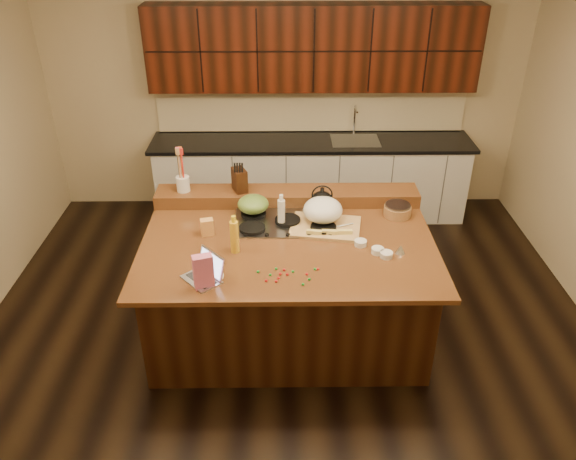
{
  "coord_description": "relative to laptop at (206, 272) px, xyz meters",
  "views": [
    {
      "loc": [
        -0.05,
        -3.9,
        3.33
      ],
      "look_at": [
        0.0,
        0.05,
        1.0
      ],
      "focal_mm": 35.0,
      "sensor_mm": 36.0,
      "label": 1
    }
  ],
  "objects": [
    {
      "name": "room",
      "position": [
        0.61,
        0.51,
        0.38
      ],
      "size": [
        5.52,
        5.02,
        2.72
      ],
      "color": "black",
      "rests_on": "ground"
    },
    {
      "name": "island",
      "position": [
        0.61,
        0.51,
        -0.51
      ],
      "size": [
        2.4,
        1.6,
        0.92
      ],
      "color": "black",
      "rests_on": "ground"
    },
    {
      "name": "back_ledge",
      "position": [
        0.61,
        1.21,
        0.01
      ],
      "size": [
        2.4,
        0.3,
        0.12
      ],
      "primitive_type": "cube",
      "color": "black",
      "rests_on": "island"
    },
    {
      "name": "cooktop",
      "position": [
        0.61,
        0.81,
        -0.04
      ],
      "size": [
        0.92,
        0.52,
        0.05
      ],
      "color": "gray",
      "rests_on": "island"
    },
    {
      "name": "back_counter",
      "position": [
        0.91,
        2.73,
        0.01
      ],
      "size": [
        3.7,
        0.66,
        2.4
      ],
      "color": "silver",
      "rests_on": "ground"
    },
    {
      "name": "kettle",
      "position": [
        0.91,
        0.94,
        0.09
      ],
      "size": [
        0.27,
        0.27,
        0.19
      ],
      "primitive_type": "ellipsoid",
      "rotation": [
        0.0,
        0.0,
        -0.34
      ],
      "color": "black",
      "rests_on": "cooktop"
    },
    {
      "name": "green_bowl",
      "position": [
        0.31,
        0.94,
        0.07
      ],
      "size": [
        0.34,
        0.34,
        0.15
      ],
      "primitive_type": "ellipsoid",
      "rotation": [
        0.0,
        0.0,
        0.31
      ],
      "color": "#53752E",
      "rests_on": "cooktop"
    },
    {
      "name": "laptop",
      "position": [
        0.0,
        0.0,
        0.0
      ],
      "size": [
        0.35,
        0.36,
        0.2
      ],
      "rotation": [
        0.0,
        0.0,
        -0.84
      ],
      "color": "#B7B7BC",
      "rests_on": "island"
    },
    {
      "name": "oil_bottle",
      "position": [
        0.19,
        0.36,
        0.08
      ],
      "size": [
        0.08,
        0.08,
        0.27
      ],
      "primitive_type": "cylinder",
      "rotation": [
        0.0,
        0.0,
        -0.09
      ],
      "color": "yellow",
      "rests_on": "island"
    },
    {
      "name": "vinegar_bottle",
      "position": [
        0.56,
        0.76,
        0.07
      ],
      "size": [
        0.08,
        0.08,
        0.25
      ],
      "primitive_type": "cylinder",
      "rotation": [
        0.0,
        0.0,
        0.32
      ],
      "color": "silver",
      "rests_on": "island"
    },
    {
      "name": "wooden_tray",
      "position": [
        0.92,
        0.78,
        0.05
      ],
      "size": [
        0.64,
        0.51,
        0.23
      ],
      "rotation": [
        0.0,
        0.0,
        -0.17
      ],
      "color": "tan",
      "rests_on": "island"
    },
    {
      "name": "ramekin_a",
      "position": [
        1.31,
        0.33,
        -0.03
      ],
      "size": [
        0.11,
        0.11,
        0.04
      ],
      "primitive_type": "cylinder",
      "rotation": [
        0.0,
        0.0,
        0.14
      ],
      "color": "white",
      "rests_on": "island"
    },
    {
      "name": "ramekin_b",
      "position": [
        1.37,
        0.27,
        -0.03
      ],
      "size": [
        0.13,
        0.13,
        0.04
      ],
      "primitive_type": "cylinder",
      "rotation": [
        0.0,
        0.0,
        0.35
      ],
      "color": "white",
      "rests_on": "island"
    },
    {
      "name": "ramekin_c",
      "position": [
        1.19,
        0.44,
        -0.03
      ],
      "size": [
        0.13,
        0.13,
        0.04
      ],
      "primitive_type": "cylinder",
      "rotation": [
        0.0,
        0.0,
        -0.39
      ],
      "color": "white",
      "rests_on": "island"
    },
    {
      "name": "strainer_bowl",
      "position": [
        1.58,
        0.94,
        -0.01
      ],
      "size": [
        0.3,
        0.3,
        0.09
      ],
      "primitive_type": "cylinder",
      "rotation": [
        0.0,
        0.0,
        0.28
      ],
      "color": "#996B3F",
      "rests_on": "island"
    },
    {
      "name": "kitchen_timer",
      "position": [
        1.49,
        0.33,
        -0.02
      ],
      "size": [
        0.09,
        0.09,
        0.07
      ],
      "primitive_type": "cone",
      "rotation": [
        0.0,
        0.0,
        0.14
      ],
      "color": "silver",
      "rests_on": "island"
    },
    {
      "name": "pink_bag",
      "position": [
        -0.0,
        -0.11,
        0.08
      ],
      "size": [
        0.16,
        0.12,
        0.26
      ],
      "primitive_type": "cube",
      "rotation": [
        0.0,
        0.0,
        0.32
      ],
      "color": "pink",
      "rests_on": "island"
    },
    {
      "name": "candy_plate",
      "position": [
        0.04,
        0.02,
        -0.05
      ],
      "size": [
        0.22,
        0.22,
        0.01
      ],
      "primitive_type": "cylinder",
      "rotation": [
        0.0,
        0.0,
        -0.22
      ],
      "color": "white",
      "rests_on": "island"
    },
    {
      "name": "package_box",
      "position": [
        -0.06,
        0.62,
        0.02
      ],
      "size": [
        0.12,
        0.09,
        0.14
      ],
      "primitive_type": "cube",
      "rotation": [
        0.0,
        0.0,
        0.24
      ],
      "color": "#DF9B4E",
      "rests_on": "island"
    },
    {
      "name": "utensil_crock",
      "position": [
        -0.33,
        1.21,
        0.14
      ],
      "size": [
        0.15,
        0.15,
        0.14
      ],
      "primitive_type": "cylinder",
      "rotation": [
        0.0,
        0.0,
        0.36
      ],
      "color": "white",
      "rests_on": "back_ledge"
    },
    {
      "name": "knife_block",
      "position": [
        0.18,
        1.21,
        0.17
      ],
      "size": [
        0.16,
        0.2,
        0.21
      ],
      "primitive_type": "cube",
      "rotation": [
        0.0,
        0.0,
        0.38
      ],
      "color": "black",
      "rests_on": "back_ledge"
    },
    {
      "name": "gumdrop_0",
      "position": [
        0.6,
        0.03,
        -0.04
      ],
      "size": [
        0.02,
        0.02,
        0.02
      ],
      "primitive_type": "ellipsoid",
      "color": "red",
      "rests_on": "island"
    },
    {
      "name": "gumdrop_1",
      "position": [
        0.76,
        -0.04,
        -0.04
      ],
      "size": [
        0.02,
        0.02,
        0.02
      ],
      "primitive_type": "ellipsoid",
      "color": "#198C26",
      "rests_on": "island"
    },
    {
      "name": "gumdrop_2",
      "position": [
        0.55,
        0.04,
        -0.04
      ],
      "size": [
        0.02,
        0.02,
        0.02
      ],
      "primitive_type": "ellipsoid",
      "color": "red",
      "rests_on": "island"
    },
    {
      "name": "gumdrop_3",
      "position": [
        0.51,
        0.1,
        -0.04
      ],
      "size": [
        0.02,
        0.02,
        0.02
      ],
      "primitive_type": "ellipsoid",
      "color": "#198C26",
      "rests_on": "island"
    },
    {
      "name": "gumdrop_4",
      "position": [
        0.53,
        -0.02,
        -0.04
      ],
      "size": [
        0.02,
        0.02,
        0.02
      ],
      "primitive_type": "ellipsoid",
      "color": "red",
      "rests_on": "island"
    },
    {
      "name": "gumdrop_5",
      "position": [
        0.64,
        0.06,
        -0.04
      ],
      "size": [
        0.02,
        0.02,
        0.02
      ],
      "primitive_type": "ellipsoid",
      "color": "#198C26",
      "rests_on": "island"
    },
    {
      "name": "gumdrop_6",
      "position": [
        0.74,
        0.03,
        -0.04
      ],
      "size": [
        0.02,
        0.02,
        0.02
      ],
      "primitive_type": "ellipsoid",
      "color": "red",
      "rests_on": "island"
    },
    {
      "name": "gumdrop_7",
      "position": [
        0.38,
        0.06,
        -0.04
      ],
      "size": [
        0.02,
        0.02,
        0.02
      ],
      "primitive_type": "ellipsoid",
      "color": "#198C26",
      "rests_on": "island"
    },
    {
      "name": "gumdrop_8",
      "position": [
        0.52,
        -0.06,
        -0.04
      ],
      "size": [
        0.02,
        0.02,
        0.02
      ],
      "primitive_type": "ellipsoid",
      "color": "red",
      "rests_on": "island"
    },
    {
      "name": "gumdrop_9",
      "position": [
        0.81,
        0.09,
        -0.04
      ],
      "size": [
        0.02,
        0.02,
        0.02
      ],
      "primitive_type": "ellipsoid",
      "color": "#198C26",
      "rests_on": "island"
    },
    {
      "name": "gumdrop_10",
      "position": [
        0.44,
        -0.05,
        -0.04
      ],
      "size": [
        0.02,
        0.02,
        0.02
      ],
      "primitive_type": "ellipsoid",
      "color": "red",
      "rests_on": "island"
    },
    {
      "name": "gumdrop_11",
      "position": [
        0.47,
        0.02,
        -0.04
      ],
      "size": [
        0.02,
        0.02,
        0.02
      ],
      "primitive_type": "ellipsoid",
      "color": "#198C26",
      "rests_on": "island"
    },
    {
      "name": "gumdrop_12",
      "position": [
        0.58,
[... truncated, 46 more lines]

